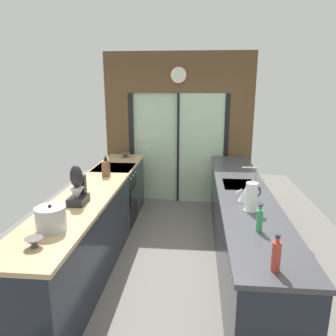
{
  "coord_description": "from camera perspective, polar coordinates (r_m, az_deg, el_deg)",
  "views": [
    {
      "loc": [
        0.35,
        -3.4,
        2.14
      ],
      "look_at": [
        -0.03,
        0.75,
        1.06
      ],
      "focal_mm": 34.47,
      "sensor_mm": 36.0,
      "label": 1
    }
  ],
  "objects": [
    {
      "name": "soap_bottle_far",
      "position": [
        2.88,
        15.89,
        -8.88
      ],
      "size": [
        0.05,
        0.05,
        0.24
      ],
      "color": "#339E56",
      "rests_on": "right_counter_run"
    },
    {
      "name": "left_counter_run",
      "position": [
        4.11,
        -13.26,
        -9.93
      ],
      "size": [
        0.62,
        3.8,
        0.92
      ],
      "color": "#1E232D",
      "rests_on": "ground_plane"
    },
    {
      "name": "sink_faucet",
      "position": [
        4.15,
        14.88,
        -0.8
      ],
      "size": [
        0.19,
        0.02,
        0.23
      ],
      "color": "#B7BABC",
      "rests_on": "right_counter_run"
    },
    {
      "name": "ground_plane",
      "position": [
        4.56,
        0.28,
        -13.62
      ],
      "size": [
        5.04,
        7.6,
        0.02
      ],
      "primitive_type": "cube",
      "color": "slate"
    },
    {
      "name": "stand_mixer",
      "position": [
        3.51,
        -15.69,
        -3.57
      ],
      "size": [
        0.17,
        0.27,
        0.42
      ],
      "color": "black",
      "rests_on": "left_counter_run"
    },
    {
      "name": "right_counter_run",
      "position": [
        4.1,
        12.87,
        -9.96
      ],
      "size": [
        0.62,
        3.8,
        0.92
      ],
      "color": "#1E232D",
      "rests_on": "ground_plane"
    },
    {
      "name": "mixing_bowl_near",
      "position": [
        2.75,
        -22.6,
        -12.01
      ],
      "size": [
        0.14,
        0.14,
        0.07
      ],
      "color": "#514C47",
      "rests_on": "left_counter_run"
    },
    {
      "name": "mixing_bowl_far",
      "position": [
        5.63,
        -7.56,
        2.29
      ],
      "size": [
        0.18,
        0.18,
        0.07
      ],
      "color": "#514C47",
      "rests_on": "left_counter_run"
    },
    {
      "name": "stock_pot",
      "position": [
        2.97,
        -19.99,
        -8.39
      ],
      "size": [
        0.26,
        0.26,
        0.23
      ],
      "color": "#B7BABC",
      "rests_on": "left_counter_run"
    },
    {
      "name": "oven_range",
      "position": [
        5.1,
        -9.32,
        -4.93
      ],
      "size": [
        0.6,
        0.6,
        0.92
      ],
      "color": "black",
      "rests_on": "ground_plane"
    },
    {
      "name": "soap_bottle_near",
      "position": [
        2.34,
        18.59,
        -14.48
      ],
      "size": [
        0.06,
        0.06,
        0.26
      ],
      "color": "#B23D2D",
      "rests_on": "right_counter_run"
    },
    {
      "name": "back_wall_unit",
      "position": [
        5.84,
        1.85,
        8.47
      ],
      "size": [
        2.64,
        0.12,
        2.7
      ],
      "color": "brown",
      "rests_on": "ground_plane"
    },
    {
      "name": "knife_block",
      "position": [
        4.49,
        -10.91,
        -0.07
      ],
      "size": [
        0.08,
        0.14,
        0.29
      ],
      "color": "brown",
      "rests_on": "left_counter_run"
    },
    {
      "name": "paper_towel_roll",
      "position": [
        3.29,
        14.52,
        -5.0
      ],
      "size": [
        0.13,
        0.13,
        0.32
      ],
      "color": "#B7BABC",
      "rests_on": "right_counter_run"
    },
    {
      "name": "kettle",
      "position": [
        3.56,
        13.82,
        -4.22
      ],
      "size": [
        0.27,
        0.18,
        0.22
      ],
      "color": "#B7BABC",
      "rests_on": "right_counter_run"
    }
  ]
}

